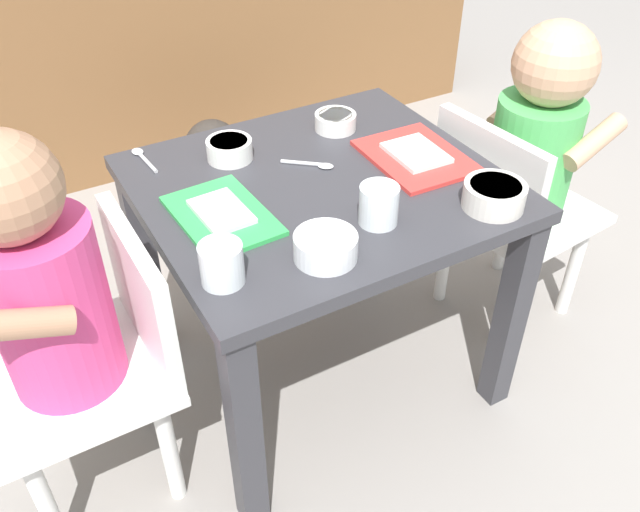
{
  "coord_description": "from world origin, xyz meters",
  "views": [
    {
      "loc": [
        -0.48,
        -0.86,
        1.07
      ],
      "look_at": [
        0.0,
        0.0,
        0.3
      ],
      "focal_mm": 37.87,
      "sensor_mm": 36.0,
      "label": 1
    }
  ],
  "objects_px": {
    "dog": "(267,153)",
    "spoon_by_right_tray": "(143,157)",
    "dining_table": "(320,220)",
    "veggie_bowl_far": "(326,246)",
    "seated_child_left": "(54,297)",
    "water_cup_right": "(222,266)",
    "cereal_bowl_right_side": "(229,149)",
    "food_tray_right": "(416,156)",
    "cereal_bowl_left_side": "(335,121)",
    "food_tray_left": "(222,215)",
    "veggie_bowl_near": "(494,195)",
    "seated_child_right": "(531,147)",
    "water_cup_left": "(379,207)",
    "spoon_by_left_tray": "(312,165)"
  },
  "relations": [
    {
      "from": "food_tray_right",
      "to": "spoon_by_left_tray",
      "type": "bearing_deg",
      "value": 158.62
    },
    {
      "from": "seated_child_right",
      "to": "water_cup_left",
      "type": "xyz_separation_m",
      "value": [
        -0.44,
        -0.11,
        0.07
      ]
    },
    {
      "from": "veggie_bowl_far",
      "to": "seated_child_left",
      "type": "bearing_deg",
      "value": 157.93
    },
    {
      "from": "seated_child_right",
      "to": "cereal_bowl_left_side",
      "type": "bearing_deg",
      "value": 151.11
    },
    {
      "from": "dog",
      "to": "food_tray_right",
      "type": "bearing_deg",
      "value": -86.31
    },
    {
      "from": "seated_child_left",
      "to": "cereal_bowl_left_side",
      "type": "distance_m",
      "value": 0.61
    },
    {
      "from": "dining_table",
      "to": "dog",
      "type": "relative_size",
      "value": 1.4
    },
    {
      "from": "water_cup_right",
      "to": "cereal_bowl_right_side",
      "type": "height_order",
      "value": "water_cup_right"
    },
    {
      "from": "veggie_bowl_near",
      "to": "dining_table",
      "type": "bearing_deg",
      "value": 135.28
    },
    {
      "from": "seated_child_left",
      "to": "water_cup_left",
      "type": "bearing_deg",
      "value": -12.91
    },
    {
      "from": "water_cup_right",
      "to": "veggie_bowl_near",
      "type": "bearing_deg",
      "value": -5.3
    },
    {
      "from": "dog",
      "to": "cereal_bowl_right_side",
      "type": "height_order",
      "value": "cereal_bowl_right_side"
    },
    {
      "from": "veggie_bowl_far",
      "to": "veggie_bowl_near",
      "type": "distance_m",
      "value": 0.3
    },
    {
      "from": "food_tray_right",
      "to": "cereal_bowl_left_side",
      "type": "height_order",
      "value": "cereal_bowl_left_side"
    },
    {
      "from": "food_tray_right",
      "to": "water_cup_right",
      "type": "distance_m",
      "value": 0.46
    },
    {
      "from": "food_tray_right",
      "to": "veggie_bowl_near",
      "type": "height_order",
      "value": "veggie_bowl_near"
    },
    {
      "from": "food_tray_left",
      "to": "veggie_bowl_near",
      "type": "height_order",
      "value": "veggie_bowl_near"
    },
    {
      "from": "spoon_by_right_tray",
      "to": "spoon_by_left_tray",
      "type": "bearing_deg",
      "value": -34.58
    },
    {
      "from": "cereal_bowl_right_side",
      "to": "seated_child_left",
      "type": "bearing_deg",
      "value": -152.6
    },
    {
      "from": "food_tray_right",
      "to": "dog",
      "type": "bearing_deg",
      "value": 93.69
    },
    {
      "from": "spoon_by_left_tray",
      "to": "water_cup_left",
      "type": "bearing_deg",
      "value": -87.87
    },
    {
      "from": "seated_child_left",
      "to": "food_tray_right",
      "type": "xyz_separation_m",
      "value": [
        0.65,
        0.02,
        0.04
      ]
    },
    {
      "from": "dog",
      "to": "spoon_by_right_tray",
      "type": "xyz_separation_m",
      "value": [
        -0.39,
        -0.32,
        0.26
      ]
    },
    {
      "from": "seated_child_right",
      "to": "water_cup_left",
      "type": "bearing_deg",
      "value": -165.61
    },
    {
      "from": "veggie_bowl_far",
      "to": "dining_table",
      "type": "bearing_deg",
      "value": 62.66
    },
    {
      "from": "dining_table",
      "to": "spoon_by_right_tray",
      "type": "relative_size",
      "value": 5.97
    },
    {
      "from": "water_cup_right",
      "to": "spoon_by_left_tray",
      "type": "distance_m",
      "value": 0.34
    },
    {
      "from": "food_tray_right",
      "to": "spoon_by_right_tray",
      "type": "xyz_separation_m",
      "value": [
        -0.43,
        0.24,
        -0.0
      ]
    },
    {
      "from": "veggie_bowl_near",
      "to": "spoon_by_left_tray",
      "type": "bearing_deg",
      "value": 127.09
    },
    {
      "from": "dog",
      "to": "veggie_bowl_near",
      "type": "height_order",
      "value": "veggie_bowl_near"
    },
    {
      "from": "seated_child_left",
      "to": "veggie_bowl_near",
      "type": "height_order",
      "value": "seated_child_left"
    },
    {
      "from": "water_cup_left",
      "to": "dog",
      "type": "bearing_deg",
      "value": 79.3
    },
    {
      "from": "food_tray_left",
      "to": "cereal_bowl_left_side",
      "type": "xyz_separation_m",
      "value": [
        0.31,
        0.17,
        0.01
      ]
    },
    {
      "from": "cereal_bowl_right_side",
      "to": "food_tray_left",
      "type": "bearing_deg",
      "value": -117.58
    },
    {
      "from": "food_tray_left",
      "to": "cereal_bowl_right_side",
      "type": "relative_size",
      "value": 2.48
    },
    {
      "from": "seated_child_right",
      "to": "spoon_by_right_tray",
      "type": "height_order",
      "value": "seated_child_right"
    },
    {
      "from": "cereal_bowl_left_side",
      "to": "veggie_bowl_near",
      "type": "relative_size",
      "value": 0.79
    },
    {
      "from": "dining_table",
      "to": "seated_child_left",
      "type": "bearing_deg",
      "value": -175.27
    },
    {
      "from": "water_cup_left",
      "to": "food_tray_left",
      "type": "bearing_deg",
      "value": 147.78
    },
    {
      "from": "veggie_bowl_far",
      "to": "cereal_bowl_right_side",
      "type": "bearing_deg",
      "value": 91.02
    },
    {
      "from": "dog",
      "to": "water_cup_left",
      "type": "xyz_separation_m",
      "value": [
        -0.13,
        -0.7,
        0.28
      ]
    },
    {
      "from": "seated_child_right",
      "to": "veggie_bowl_near",
      "type": "bearing_deg",
      "value": -146.62
    },
    {
      "from": "seated_child_left",
      "to": "dog",
      "type": "xyz_separation_m",
      "value": [
        0.61,
        0.59,
        -0.22
      ]
    },
    {
      "from": "dining_table",
      "to": "dog",
      "type": "distance_m",
      "value": 0.59
    },
    {
      "from": "food_tray_right",
      "to": "veggie_bowl_near",
      "type": "distance_m",
      "value": 0.19
    },
    {
      "from": "dining_table",
      "to": "food_tray_right",
      "type": "bearing_deg",
      "value": -5.21
    },
    {
      "from": "food_tray_left",
      "to": "cereal_bowl_right_side",
      "type": "height_order",
      "value": "cereal_bowl_right_side"
    },
    {
      "from": "food_tray_right",
      "to": "cereal_bowl_left_side",
      "type": "bearing_deg",
      "value": 111.77
    },
    {
      "from": "food_tray_left",
      "to": "veggie_bowl_far",
      "type": "distance_m",
      "value": 0.19
    },
    {
      "from": "water_cup_right",
      "to": "seated_child_right",
      "type": "bearing_deg",
      "value": 10.1
    }
  ]
}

